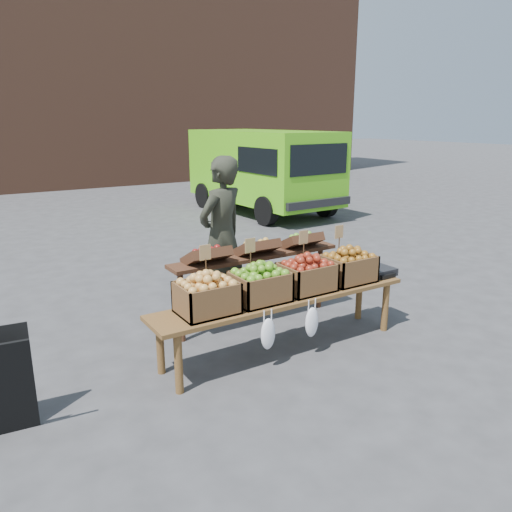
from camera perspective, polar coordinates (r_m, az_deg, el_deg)
ground at (r=5.69m, az=10.75°, el=-7.81°), size 80.00×80.00×0.00m
brick_building at (r=19.33m, az=-22.98°, el=22.56°), size 24.00×4.00×10.00m
delivery_van at (r=12.20m, az=0.72°, el=9.56°), size 2.16×4.43×1.95m
vendor at (r=5.78m, az=-3.95°, el=2.33°), size 0.78×0.65×1.83m
back_table at (r=5.49m, az=0.03°, el=-2.59°), size 2.10×0.44×1.04m
display_bench at (r=4.94m, az=3.13°, el=-7.64°), size 2.70×0.56×0.57m
crate_golden_apples at (r=4.39m, az=-5.64°, el=-4.77°), size 0.50×0.40×0.28m
crate_russet_pears at (r=4.64m, az=0.43°, el=-3.54°), size 0.50×0.40×0.28m
crate_red_apples at (r=4.95m, az=5.80°, el=-2.41°), size 0.50×0.40×0.28m
crate_green_apples at (r=5.29m, az=10.51°, el=-1.41°), size 0.50×0.40×0.28m
weighing_scale at (r=5.61m, az=13.66°, el=-1.70°), size 0.34×0.30×0.08m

